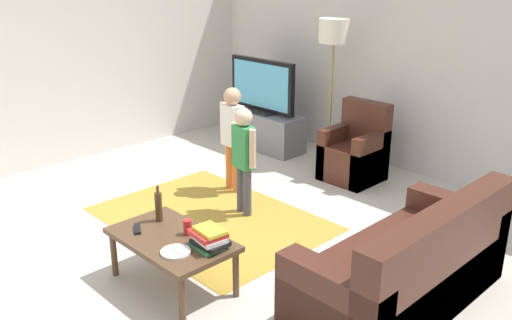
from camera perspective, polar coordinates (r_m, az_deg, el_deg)
name	(u,v)px	position (r m, az deg, el deg)	size (l,w,h in m)	color
ground	(208,243)	(5.03, -4.97, -8.60)	(7.80, 7.80, 0.00)	beige
wall_back	(403,56)	(6.80, 14.94, 10.33)	(6.00, 0.12, 2.70)	silver
wall_left	(44,55)	(7.11, -21.07, 10.08)	(0.12, 6.00, 2.70)	silver
area_rug	(211,218)	(5.48, -4.70, -6.05)	(2.20, 1.60, 0.01)	#B28C33
tv_stand	(263,130)	(7.49, 0.72, 3.11)	(1.20, 0.44, 0.50)	slate
tv	(262,86)	(7.33, 0.62, 7.62)	(1.10, 0.28, 0.71)	black
couch	(410,272)	(4.19, 15.69, -11.05)	(0.80, 1.80, 0.86)	#472319
armchair	(356,154)	(6.47, 10.31, 0.60)	(0.60, 0.60, 0.90)	#472319
floor_lamp	(334,39)	(6.67, 8.05, 12.30)	(0.36, 0.36, 1.78)	#262626
child_near_tv	(233,130)	(5.91, -2.43, 3.12)	(0.39, 0.19, 1.16)	orange
child_center	(244,152)	(5.34, -1.28, 0.87)	(0.36, 0.18, 1.09)	#4C4C59
coffee_table	(172,243)	(4.29, -8.72, -8.46)	(1.00, 0.60, 0.42)	#513823
book_stack	(209,238)	(4.05, -4.89, -8.07)	(0.29, 0.24, 0.15)	#388C4C
bottle	(159,206)	(4.49, -10.05, -4.73)	(0.06, 0.06, 0.30)	#4C3319
tv_remote	(137,229)	(4.42, -12.17, -6.98)	(0.17, 0.05, 0.02)	black
soda_can	(188,227)	(4.26, -7.09, -6.91)	(0.07, 0.07, 0.12)	red
plate	(176,252)	(4.04, -8.31, -9.38)	(0.22, 0.22, 0.02)	white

